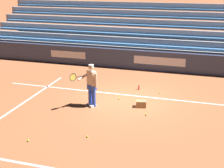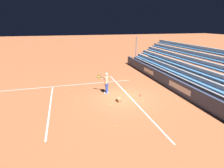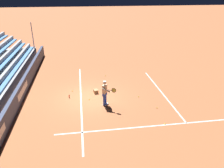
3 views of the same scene
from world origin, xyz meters
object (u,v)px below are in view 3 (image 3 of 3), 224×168
Objects in this scene: ball_box_cardboard at (96,91)px; tennis_ball_by_box at (72,91)px; tennis_ball_midcourt at (139,97)px; tennis_ball_toward_net at (89,99)px; tennis_ball_far_left at (165,124)px; water_bottle at (69,96)px; tennis_ball_on_baseline at (105,76)px; tennis_ball_far_right at (157,108)px; tennis_player at (105,93)px; tennis_ball_stray_back at (105,90)px.

ball_box_cardboard reaches higher than tennis_ball_by_box.
ball_box_cardboard is 6.06× the size of tennis_ball_midcourt.
tennis_ball_toward_net and tennis_ball_far_left have the same top height.
tennis_ball_far_left is 0.30× the size of water_bottle.
tennis_ball_far_right is (6.04, 2.65, 0.00)m from tennis_ball_on_baseline.
tennis_ball_by_box is at bearing -109.32° from tennis_ball_midcourt.
tennis_ball_toward_net is 1.00× the size of tennis_ball_by_box.
tennis_ball_far_right is (3.34, 5.49, 0.00)m from tennis_ball_by_box.
tennis_ball_on_baseline is 6.60m from tennis_ball_far_right.
tennis_ball_midcourt is 1.00× the size of tennis_ball_far_right.
tennis_player is 4.25m from tennis_ball_far_left.
water_bottle is at bearing -127.08° from tennis_ball_far_left.
tennis_ball_by_box is (-1.56, -1.20, 0.00)m from tennis_ball_toward_net.
ball_box_cardboard is 1.19m from tennis_ball_toward_net.
tennis_player is 25.98× the size of tennis_ball_on_baseline.
tennis_ball_on_baseline is (-4.35, -1.87, 0.00)m from tennis_ball_midcourt.
ball_box_cardboard reaches higher than tennis_ball_stray_back.
tennis_ball_by_box is at bearing 168.44° from water_bottle.
tennis_ball_toward_net and tennis_ball_stray_back have the same top height.
tennis_ball_toward_net is 4.66m from tennis_ball_far_right.
tennis_ball_toward_net is 1.00× the size of tennis_ball_far_left.
tennis_ball_on_baseline is 2.87m from tennis_ball_stray_back.
tennis_ball_midcourt and tennis_ball_stray_back have the same top height.
tennis_player is 5.24m from tennis_ball_on_baseline.
ball_box_cardboard is 6.06× the size of tennis_ball_on_baseline.
tennis_ball_midcourt is 1.86m from tennis_ball_far_right.
ball_box_cardboard is 2.00m from water_bottle.
tennis_ball_by_box is 1.00× the size of tennis_ball_on_baseline.
tennis_ball_by_box is 1.00× the size of tennis_ball_midcourt.
tennis_ball_by_box is 6.43m from tennis_ball_far_right.
tennis_ball_far_right is at bearing 23.68° from tennis_ball_on_baseline.
water_bottle is (-0.65, -4.92, 0.08)m from tennis_ball_midcourt.
tennis_ball_stray_back is at bearing -123.94° from tennis_ball_midcourt.
tennis_ball_far_left is 1.00× the size of tennis_ball_far_right.
tennis_ball_by_box and tennis_ball_on_baseline have the same top height.
tennis_ball_on_baseline is at bearing 160.87° from ball_box_cardboard.
tennis_ball_by_box is 1.02m from water_bottle.
tennis_player is at bearing 13.81° from ball_box_cardboard.
tennis_ball_by_box is at bearing -137.72° from tennis_player.
tennis_player is 2.76m from tennis_ball_midcourt.
tennis_ball_on_baseline is at bearing 140.48° from water_bottle.
water_bottle is at bearing -112.37° from tennis_ball_far_right.
tennis_ball_midcourt is at bearing 23.25° from tennis_ball_on_baseline.
tennis_ball_midcourt is at bearing -170.09° from tennis_ball_far_left.
tennis_ball_far_left is at bearing 52.92° from water_bottle.
water_bottle is (0.85, -2.69, 0.08)m from tennis_ball_stray_back.
tennis_ball_far_right is at bearing 43.32° from tennis_ball_stray_back.
ball_box_cardboard is at bearing -166.19° from tennis_player.
tennis_ball_by_box is at bearing -142.51° from tennis_ball_toward_net.
tennis_player is 3.52m from tennis_ball_far_right.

